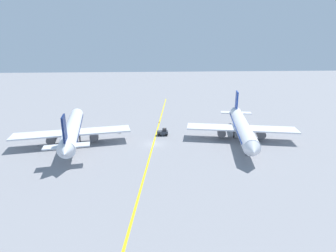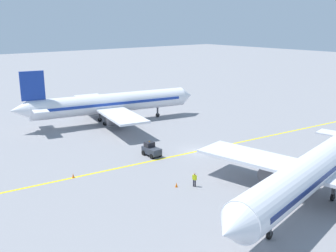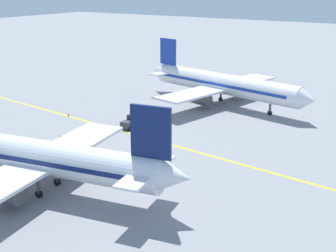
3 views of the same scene
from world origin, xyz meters
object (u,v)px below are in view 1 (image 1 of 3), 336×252
at_px(baggage_tug_dark, 163,132).
at_px(ground_crew_worker, 120,130).
at_px(airplane_adjacent_stand, 73,129).
at_px(traffic_cone_mid_apron, 125,130).
at_px(airplane_at_gate, 242,127).
at_px(traffic_cone_near_nose, 159,122).

height_order(baggage_tug_dark, ground_crew_worker, baggage_tug_dark).
bearing_deg(ground_crew_worker, airplane_adjacent_stand, 33.82).
xyz_separation_m(baggage_tug_dark, traffic_cone_mid_apron, (10.69, -4.37, -0.63)).
xyz_separation_m(airplane_adjacent_stand, traffic_cone_mid_apron, (-12.03, -8.94, -3.43)).
bearing_deg(airplane_at_gate, baggage_tug_dark, -14.82).
height_order(baggage_tug_dark, traffic_cone_near_nose, baggage_tug_dark).
bearing_deg(airplane_at_gate, airplane_adjacent_stand, -0.99).
xyz_separation_m(airplane_at_gate, ground_crew_worker, (32.03, -7.98, -2.80)).
height_order(airplane_at_gate, baggage_tug_dark, airplane_at_gate).
xyz_separation_m(airplane_at_gate, airplane_adjacent_stand, (42.82, -0.74, 0.00)).
relative_size(baggage_tug_dark, traffic_cone_mid_apron, 5.51).
distance_m(airplane_adjacent_stand, traffic_cone_mid_apron, 15.38).
distance_m(airplane_at_gate, ground_crew_worker, 33.12).
relative_size(baggage_tug_dark, traffic_cone_near_nose, 5.51).
xyz_separation_m(airplane_at_gate, baggage_tug_dark, (20.11, -5.32, -2.81)).
bearing_deg(airplane_at_gate, traffic_cone_mid_apron, -17.46).
xyz_separation_m(baggage_tug_dark, traffic_cone_near_nose, (0.47, -12.42, -0.63)).
height_order(airplane_adjacent_stand, baggage_tug_dark, airplane_adjacent_stand).
xyz_separation_m(traffic_cone_near_nose, traffic_cone_mid_apron, (10.22, 8.05, 0.00)).
xyz_separation_m(airplane_at_gate, traffic_cone_mid_apron, (30.80, -9.69, -3.43)).
bearing_deg(traffic_cone_mid_apron, traffic_cone_near_nose, -141.76).
relative_size(airplane_adjacent_stand, baggage_tug_dark, 11.69).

